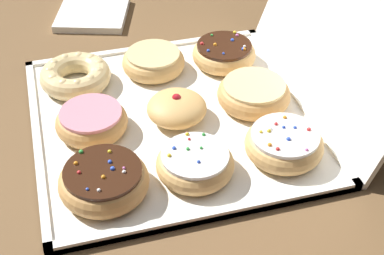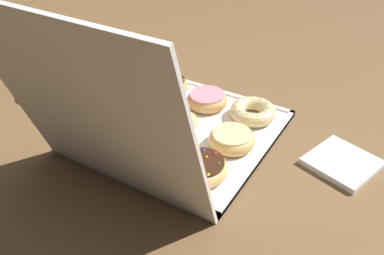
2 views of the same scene
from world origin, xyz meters
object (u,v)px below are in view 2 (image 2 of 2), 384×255
object	(u,v)px
jelly_filled_donut_4	(179,122)
sprinkle_donut_6	(202,168)
pink_frosted_donut_1	(206,99)
napkin_stack	(342,163)
sprinkle_donut_5	(140,107)
glazed_ring_donut_7	(150,151)
glazed_ring_donut_3	(233,138)
sprinkle_donut_8	(107,133)
coffee_mug	(56,78)
sprinkle_donut_2	(166,86)
donut_box	(182,130)
cruller_donut_0	(253,111)

from	to	relation	value
jelly_filled_donut_4	sprinkle_donut_6	bearing A→B (deg)	137.91
pink_frosted_donut_1	napkin_stack	size ratio (longest dim) A/B	0.81
sprinkle_donut_5	glazed_ring_donut_7	distance (m)	0.19
pink_frosted_donut_1	glazed_ring_donut_3	xyz separation A→B (m)	(-0.14, 0.12, -0.00)
jelly_filled_donut_4	sprinkle_donut_8	bearing A→B (deg)	46.79
coffee_mug	sprinkle_donut_6	bearing A→B (deg)	168.82
sprinkle_donut_2	sprinkle_donut_8	distance (m)	0.26
sprinkle_donut_2	glazed_ring_donut_3	size ratio (longest dim) A/B	1.12
jelly_filled_donut_4	sprinkle_donut_6	xyz separation A→B (m)	(-0.13, 0.12, -0.00)
donut_box	sprinkle_donut_6	world-z (taller)	sprinkle_donut_6
sprinkle_donut_8	sprinkle_donut_5	bearing A→B (deg)	-88.12
glazed_ring_donut_7	sprinkle_donut_8	world-z (taller)	sprinkle_donut_8
glazed_ring_donut_7	sprinkle_donut_8	xyz separation A→B (m)	(0.13, -0.00, 0.00)
sprinkle_donut_2	jelly_filled_donut_4	size ratio (longest dim) A/B	1.31
coffee_mug	napkin_stack	bearing A→B (deg)	-173.14
coffee_mug	sprinkle_donut_2	bearing A→B (deg)	-152.05
donut_box	pink_frosted_donut_1	bearing A→B (deg)	-88.04
sprinkle_donut_6	napkin_stack	world-z (taller)	sprinkle_donut_6
sprinkle_donut_8	donut_box	bearing A→B (deg)	-133.22
sprinkle_donut_8	sprinkle_donut_2	bearing A→B (deg)	-88.51
pink_frosted_donut_1	sprinkle_donut_2	bearing A→B (deg)	-0.74
cruller_donut_0	napkin_stack	xyz separation A→B (m)	(-0.24, 0.06, -0.02)
pink_frosted_donut_1	sprinkle_donut_2	xyz separation A→B (m)	(0.13, -0.00, 0.00)
sprinkle_donut_2	sprinkle_donut_6	distance (m)	0.36
donut_box	coffee_mug	world-z (taller)	coffee_mug
glazed_ring_donut_3	coffee_mug	size ratio (longest dim) A/B	1.07
cruller_donut_0	pink_frosted_donut_1	distance (m)	0.13
pink_frosted_donut_1	cruller_donut_0	bearing A→B (deg)	-175.82
cruller_donut_0	jelly_filled_donut_4	world-z (taller)	jelly_filled_donut_4
coffee_mug	sprinkle_donut_5	bearing A→B (deg)	-175.64
sprinkle_donut_6	sprinkle_donut_8	bearing A→B (deg)	2.04
pink_frosted_donut_1	sprinkle_donut_5	bearing A→B (deg)	44.36
sprinkle_donut_6	sprinkle_donut_8	world-z (taller)	sprinkle_donut_8
sprinkle_donut_6	glazed_ring_donut_7	world-z (taller)	sprinkle_donut_6
glazed_ring_donut_3	sprinkle_donut_5	size ratio (longest dim) A/B	0.99
donut_box	glazed_ring_donut_3	distance (m)	0.14
pink_frosted_donut_1	sprinkle_donut_6	size ratio (longest dim) A/B	0.98
sprinkle_donut_6	coffee_mug	world-z (taller)	coffee_mug
jelly_filled_donut_4	glazed_ring_donut_7	size ratio (longest dim) A/B	0.79
donut_box	sprinkle_donut_6	size ratio (longest dim) A/B	3.84
donut_box	sprinkle_donut_6	bearing A→B (deg)	135.41
pink_frosted_donut_1	jelly_filled_donut_4	distance (m)	0.13
donut_box	glazed_ring_donut_7	size ratio (longest dim) A/B	3.65
donut_box	cruller_donut_0	world-z (taller)	cruller_donut_0
cruller_donut_0	pink_frosted_donut_1	world-z (taller)	same
glazed_ring_donut_7	coffee_mug	bearing A→B (deg)	-15.68
cruller_donut_0	sprinkle_donut_2	xyz separation A→B (m)	(0.26, 0.01, 0.00)
jelly_filled_donut_4	sprinkle_donut_8	world-z (taller)	jelly_filled_donut_4
sprinkle_donut_2	coffee_mug	world-z (taller)	coffee_mug
jelly_filled_donut_4	napkin_stack	distance (m)	0.39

